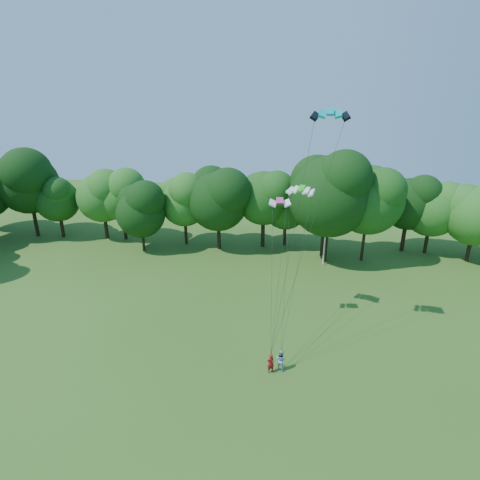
# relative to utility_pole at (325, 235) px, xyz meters

# --- Properties ---
(utility_pole) EXTENTS (1.58, 0.20, 7.89)m
(utility_pole) POSITION_rel_utility_pole_xyz_m (0.00, 0.00, 0.00)
(utility_pole) COLOR silver
(utility_pole) RESTS_ON ground
(kite_flyer_left) EXTENTS (0.71, 0.63, 1.62)m
(kite_flyer_left) POSITION_rel_utility_pole_xyz_m (-4.90, -21.68, -3.26)
(kite_flyer_left) COLOR maroon
(kite_flyer_left) RESTS_ON ground
(kite_flyer_right) EXTENTS (1.05, 0.98, 1.71)m
(kite_flyer_right) POSITION_rel_utility_pole_xyz_m (-4.14, -21.20, -3.21)
(kite_flyer_right) COLOR #93ABCC
(kite_flyer_right) RESTS_ON ground
(kite_teal) EXTENTS (2.75, 1.34, 0.58)m
(kite_teal) POSITION_rel_utility_pole_xyz_m (-1.56, -16.30, 14.83)
(kite_teal) COLOR #05A3A4
(kite_teal) RESTS_ON ground
(kite_green) EXTENTS (2.62, 1.79, 0.47)m
(kite_green) POSITION_rel_utility_pole_xyz_m (-3.32, -12.63, 8.40)
(kite_green) COLOR #2AD41F
(kite_green) RESTS_ON ground
(kite_pink) EXTENTS (1.90, 1.10, 0.42)m
(kite_pink) POSITION_rel_utility_pole_xyz_m (-5.04, -14.42, 7.68)
(kite_pink) COLOR #D03A88
(kite_pink) RESTS_ON ground
(tree_back_west) EXTENTS (7.02, 7.02, 10.21)m
(tree_back_west) POSITION_rel_utility_pole_xyz_m (-39.42, 4.39, 2.31)
(tree_back_west) COLOR #2F2012
(tree_back_west) RESTS_ON ground
(tree_back_center) EXTENTS (11.06, 11.06, 16.08)m
(tree_back_center) POSITION_rel_utility_pole_xyz_m (0.20, 0.91, 5.98)
(tree_back_center) COLOR black
(tree_back_center) RESTS_ON ground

